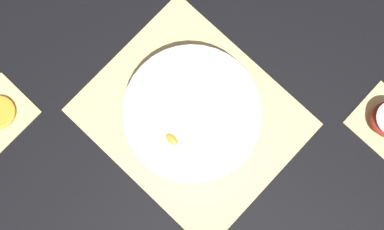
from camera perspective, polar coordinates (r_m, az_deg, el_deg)
ground_plane at (r=0.96m, az=-0.00°, el=-0.29°), size 6.00×6.00×0.00m
bamboo_mat_center at (r=0.96m, az=-0.00°, el=-0.26°), size 0.43×0.36×0.01m
coaster_mat_far_right at (r=1.05m, az=-23.21°, el=0.25°), size 0.13×0.13×0.01m
fruit_salad_bowl at (r=0.92m, az=0.01°, el=0.12°), size 0.28×0.28×0.07m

